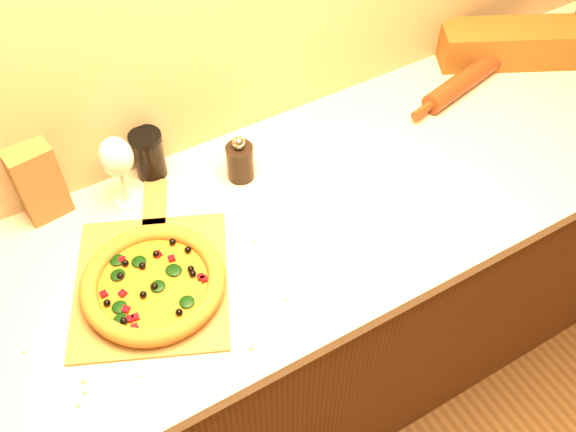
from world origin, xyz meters
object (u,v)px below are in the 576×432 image
object	(u,v)px
wine_glass	(117,159)
pepper_grinder	(240,161)
rolling_pin	(462,82)
dark_jar	(149,154)
pizza	(153,283)
pizza_peel	(152,277)

from	to	relation	value
wine_glass	pepper_grinder	bearing A→B (deg)	-13.93
rolling_pin	dark_jar	distance (m)	0.89
pepper_grinder	rolling_pin	world-z (taller)	pepper_grinder
pizza	dark_jar	xyz separation A→B (m)	(0.13, 0.33, 0.04)
pizza_peel	pepper_grinder	world-z (taller)	pepper_grinder
rolling_pin	wine_glass	world-z (taller)	wine_glass
pizza_peel	pepper_grinder	distance (m)	0.36
pizza_peel	wine_glass	xyz separation A→B (m)	(0.04, 0.25, 0.13)
pepper_grinder	dark_jar	bearing A→B (deg)	147.22
dark_jar	rolling_pin	bearing A→B (deg)	-8.66
pizza_peel	pizza	distance (m)	0.04
pizza	pepper_grinder	xyz separation A→B (m)	(0.32, 0.21, 0.03)
pizza_peel	rolling_pin	xyz separation A→B (m)	(1.01, 0.17, 0.03)
rolling_pin	wine_glass	xyz separation A→B (m)	(-0.97, 0.08, 0.11)
pizza	dark_jar	world-z (taller)	dark_jar
rolling_pin	pepper_grinder	bearing A→B (deg)	178.87
pizza_peel	rolling_pin	size ratio (longest dim) A/B	1.26
pepper_grinder	rolling_pin	bearing A→B (deg)	-1.13
wine_glass	rolling_pin	bearing A→B (deg)	-4.82
pizza	rolling_pin	xyz separation A→B (m)	(1.01, 0.20, 0.00)
pizza	pepper_grinder	distance (m)	0.38
pepper_grinder	pizza_peel	bearing A→B (deg)	-150.23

